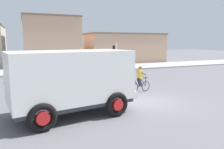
{
  "coord_description": "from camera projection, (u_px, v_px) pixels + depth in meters",
  "views": [
    {
      "loc": [
        -6.09,
        -10.1,
        3.31
      ],
      "look_at": [
        -0.92,
        2.5,
        1.2
      ],
      "focal_mm": 34.43,
      "sensor_mm": 36.0,
      "label": 1
    }
  ],
  "objects": [
    {
      "name": "sidewalk_far",
      "position": [
        81.0,
        69.0,
        25.22
      ],
      "size": [
        80.0,
        5.0,
        0.16
      ],
      "primitive_type": "cube",
      "color": "#ADADA8",
      "rests_on": "ground"
    },
    {
      "name": "car_red_near",
      "position": [
        42.0,
        71.0,
        18.32
      ],
      "size": [
        4.28,
        2.55,
        1.6
      ],
      "color": "#B7B7BC",
      "rests_on": "ground"
    },
    {
      "name": "ground_plane",
      "position": [
        144.0,
        101.0,
        12.03
      ],
      "size": [
        120.0,
        120.0,
        0.0
      ],
      "primitive_type": "plane",
      "color": "slate"
    },
    {
      "name": "truck_foreground",
      "position": [
        72.0,
        78.0,
        9.58
      ],
      "size": [
        5.73,
        3.43,
        2.9
      ],
      "color": "white",
      "rests_on": "ground"
    },
    {
      "name": "cyclist",
      "position": [
        140.0,
        79.0,
        13.99
      ],
      "size": [
        1.69,
        0.58,
        1.72
      ],
      "color": "black",
      "rests_on": "ground"
    },
    {
      "name": "building_mid_block",
      "position": [
        51.0,
        41.0,
        29.71
      ],
      "size": [
        7.19,
        7.63,
        6.57
      ],
      "color": "tan",
      "rests_on": "ground"
    },
    {
      "name": "traffic_light_pole",
      "position": [
        115.0,
        61.0,
        13.8
      ],
      "size": [
        0.24,
        0.43,
        3.2
      ],
      "color": "red",
      "rests_on": "ground"
    },
    {
      "name": "building_corner_right",
      "position": [
        125.0,
        48.0,
        33.49
      ],
      "size": [
        11.98,
        5.81,
        4.52
      ],
      "color": "tan",
      "rests_on": "ground"
    }
  ]
}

